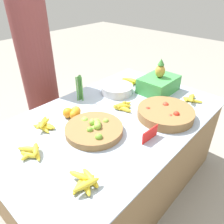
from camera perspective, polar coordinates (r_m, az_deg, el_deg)
ground_plane at (r=2.14m, az=0.00°, el=-17.50°), size 12.00×12.00×0.00m
market_table at (r=1.89m, az=0.00°, el=-10.47°), size 1.80×1.12×0.71m
lime_bowl at (r=1.51m, az=-4.67°, el=-4.47°), size 0.40×0.40×0.09m
tomato_basket at (r=1.71m, az=13.83°, el=-0.29°), size 0.43×0.43×0.09m
orange_pile at (r=1.68m, az=-10.14°, el=-0.18°), size 0.14×0.12×0.08m
metal_bowl at (r=2.02m, az=1.31°, el=5.96°), size 0.29×0.29×0.07m
price_sign at (r=1.45m, az=9.88°, el=-5.79°), size 0.15×0.02×0.09m
produce_crate at (r=2.07m, az=12.09°, el=7.35°), size 0.35×0.26×0.31m
veg_bundle at (r=1.89m, az=-8.39°, el=6.22°), size 0.06×0.05×0.22m
banana_bunch_front_left at (r=2.22m, az=4.67°, el=8.11°), size 0.12×0.22×0.06m
banana_bunch_back_center at (r=1.62m, az=-17.28°, el=-3.25°), size 0.14×0.16×0.06m
banana_bunch_front_center at (r=1.18m, az=-7.11°, el=-17.60°), size 0.17×0.19×0.06m
banana_bunch_middle_right at (r=1.99m, az=19.94°, el=3.31°), size 0.18×0.17×0.06m
banana_bunch_front_right at (r=1.77m, az=2.78°, el=1.39°), size 0.18×0.17×0.05m
banana_bunch_middle_left at (r=1.42m, az=-20.34°, el=-9.67°), size 0.14×0.21×0.06m
vendor_person at (r=2.32m, az=-18.58°, el=9.25°), size 0.33×0.33×1.72m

